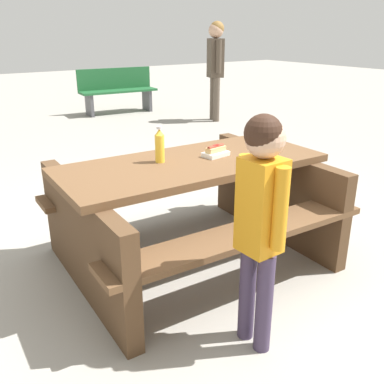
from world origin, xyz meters
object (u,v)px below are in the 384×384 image
(park_bench_near, at_px, (117,90))
(bystander_adult, at_px, (216,58))
(picnic_table, at_px, (192,203))
(hotdog_tray, at_px, (216,152))
(soda_bottle, at_px, (160,146))
(child_in_coat, at_px, (261,207))

(park_bench_near, height_order, bystander_adult, bystander_adult)
(picnic_table, relative_size, park_bench_near, 1.21)
(hotdog_tray, relative_size, park_bench_near, 0.13)
(park_bench_near, relative_size, bystander_adult, 0.90)
(picnic_table, height_order, soda_bottle, soda_bottle)
(soda_bottle, height_order, bystander_adult, bystander_adult)
(soda_bottle, distance_m, hotdog_tray, 0.41)
(hotdog_tray, bearing_deg, child_in_coat, -115.11)
(picnic_table, xyz_separation_m, park_bench_near, (2.07, 5.65, 0.00))
(picnic_table, bearing_deg, child_in_coat, -104.13)
(picnic_table, height_order, park_bench_near, park_bench_near)
(picnic_table, height_order, bystander_adult, bystander_adult)
(picnic_table, xyz_separation_m, child_in_coat, (-0.23, -0.92, 0.35))
(child_in_coat, bearing_deg, picnic_table, 75.87)
(soda_bottle, relative_size, child_in_coat, 0.20)
(child_in_coat, bearing_deg, hotdog_tray, 64.89)
(hotdog_tray, bearing_deg, picnic_table, 179.27)
(picnic_table, height_order, child_in_coat, child_in_coat)
(hotdog_tray, distance_m, park_bench_near, 5.96)
(soda_bottle, relative_size, park_bench_near, 0.16)
(child_in_coat, bearing_deg, soda_bottle, 87.74)
(hotdog_tray, distance_m, child_in_coat, 1.02)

